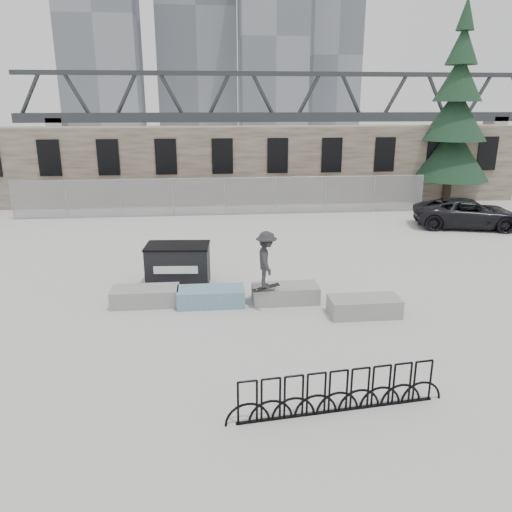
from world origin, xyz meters
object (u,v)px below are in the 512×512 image
Objects in this scene: spruce_tree at (454,123)px; bike_rack at (338,392)px; planter_offset at (364,306)px; planter_far_left at (145,295)px; skateboarder at (266,260)px; suv at (468,213)px; planter_center_right at (285,293)px; planter_center_left at (211,296)px; dumpster at (178,264)px.

bike_rack is at bearing -120.55° from spruce_tree.
spruce_tree is at bearing 59.45° from bike_rack.
spruce_tree is (10.27, 16.19, 4.40)m from planter_offset.
planter_far_left is 0.45× the size of bike_rack.
spruce_tree is at bearing 41.69° from planter_far_left.
planter_offset is at bearing 66.57° from bike_rack.
planter_offset is 3.09m from skateboarder.
planter_offset is at bearing 153.95° from suv.
planter_center_right is (4.22, -0.20, 0.00)m from planter_far_left.
skateboarder reaches higher than bike_rack.
planter_center_left is at bearing 78.09° from skateboarder.
dumpster reaches higher than planter_far_left.
suv is (13.62, 6.66, 0.01)m from dumpster.
skateboarder is at bearing 163.04° from planter_offset.
suv reaches higher than bike_rack.
spruce_tree is (14.62, 15.00, 4.40)m from planter_center_left.
dumpster is at bearing 114.26° from bike_rack.
planter_offset is at bearing -30.45° from planter_center_right.
planter_center_left is 6.19m from bike_rack.
planter_far_left is 22.63m from spruce_tree.
planter_far_left is 1.96m from dumpster.
planter_center_left is 2.22m from dumpster.
bike_rack is (4.36, -5.94, 0.15)m from planter_far_left.
planter_offset is at bearing -25.28° from dumpster.
spruce_tree reaches higher than planter_far_left.
planter_center_left and planter_offset have the same top height.
dumpster reaches higher than planter_offset.
dumpster is (-5.39, 3.11, 0.41)m from planter_offset.
bike_rack is 24.42m from spruce_tree.
suv reaches higher than planter_offset.
planter_center_right is at bearing 143.69° from suv.
spruce_tree is at bearing -3.56° from suv.
spruce_tree reaches higher than planter_center_right.
dumpster is 0.43× the size of suv.
bike_rack is at bearing 158.57° from suv.
skateboarder is (2.67, -2.28, 0.80)m from dumpster.
skateboarder is at bearing -148.13° from planter_center_right.
planter_center_right is at bearing 0.80° from planter_center_left.
spruce_tree is (12.35, 14.97, 4.40)m from planter_center_right.
planter_center_right is at bearing 149.55° from planter_offset.
skateboarder is at bearing -9.49° from planter_far_left.
planter_center_left is 1.00× the size of planter_center_right.
planter_center_left is 0.45× the size of bike_rack.
planter_far_left is at bearing 133.89° from suv.
skateboarder reaches higher than planter_offset.
bike_rack is 0.88× the size of suv.
spruce_tree reaches higher than suv.
planter_far_left is 16.76m from suv.
bike_rack reaches higher than planter_center_right.
bike_rack is at bearing -53.76° from planter_far_left.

